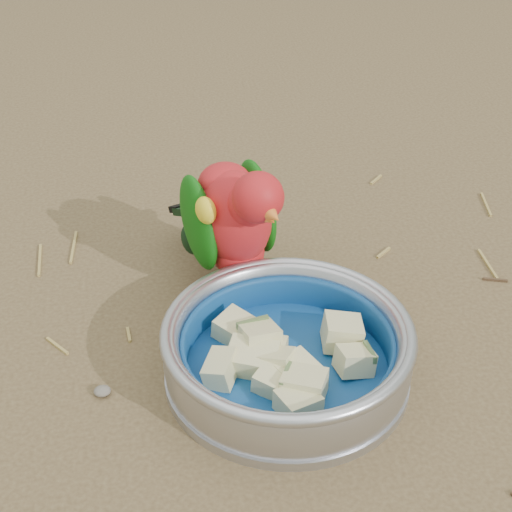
{
  "coord_description": "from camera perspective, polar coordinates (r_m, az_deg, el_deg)",
  "views": [
    {
      "loc": [
        -0.12,
        -0.49,
        0.52
      ],
      "look_at": [
        -0.0,
        0.15,
        0.08
      ],
      "focal_mm": 55.0,
      "sensor_mm": 36.0,
      "label": 1
    }
  ],
  "objects": [
    {
      "name": "fruit_wedges",
      "position": [
        0.74,
        2.29,
        -7.03
      ],
      "size": [
        0.14,
        0.14,
        0.03
      ],
      "primitive_type": null,
      "color": "beige",
      "rests_on": "food_bowl"
    },
    {
      "name": "bowl_wall",
      "position": [
        0.74,
        2.31,
        -6.62
      ],
      "size": [
        0.23,
        0.23,
        0.04
      ],
      "primitive_type": null,
      "color": "#B2B2BA",
      "rests_on": "food_bowl"
    },
    {
      "name": "ground_debris",
      "position": [
        0.73,
        3.02,
        -10.58
      ],
      "size": [
        0.9,
        0.8,
        0.01
      ],
      "primitive_type": null,
      "color": "#A88D4A",
      "rests_on": "ground"
    },
    {
      "name": "ground",
      "position": [
        0.72,
        2.49,
        -12.05
      ],
      "size": [
        60.0,
        60.0,
        0.0
      ],
      "primitive_type": "plane",
      "color": "brown"
    },
    {
      "name": "food_bowl",
      "position": [
        0.76,
        2.25,
        -8.34
      ],
      "size": [
        0.23,
        0.23,
        0.02
      ],
      "primitive_type": "cylinder",
      "color": "#B2B2BA",
      "rests_on": "ground"
    },
    {
      "name": "lory_parrot",
      "position": [
        0.83,
        -1.58,
        2.02
      ],
      "size": [
        0.16,
        0.22,
        0.16
      ],
      "primitive_type": null,
      "rotation": [
        0.0,
        0.0,
        -2.79
      ],
      "color": "red",
      "rests_on": "ground"
    }
  ]
}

